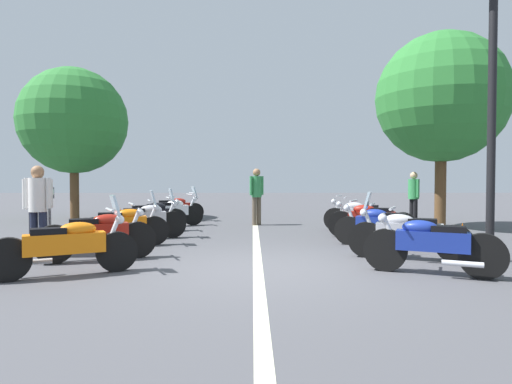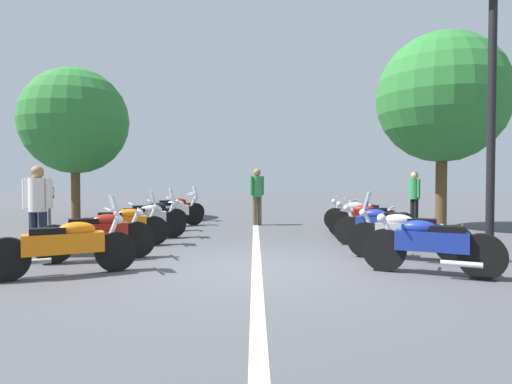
# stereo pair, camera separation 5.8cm
# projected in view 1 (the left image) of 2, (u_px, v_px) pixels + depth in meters

# --- Properties ---
(ground_plane) EXTENTS (80.00, 80.00, 0.00)m
(ground_plane) POSITION_uv_depth(u_px,v_px,m) (258.00, 269.00, 6.96)
(ground_plane) COLOR #4C4C51
(lane_centre_stripe) EXTENTS (19.31, 0.16, 0.01)m
(lane_centre_stripe) POSITION_uv_depth(u_px,v_px,m) (256.00, 235.00, 11.23)
(lane_centre_stripe) COLOR beige
(lane_centre_stripe) RESTS_ON ground_plane
(motorcycle_left_row_0) EXTENTS (1.11, 1.94, 1.20)m
(motorcycle_left_row_0) POSITION_uv_depth(u_px,v_px,m) (67.00, 245.00, 6.42)
(motorcycle_left_row_0) COLOR black
(motorcycle_left_row_0) RESTS_ON ground_plane
(motorcycle_left_row_1) EXTENTS (0.99, 1.94, 1.01)m
(motorcycle_left_row_1) POSITION_uv_depth(u_px,v_px,m) (98.00, 235.00, 7.64)
(motorcycle_left_row_1) COLOR black
(motorcycle_left_row_1) RESTS_ON ground_plane
(motorcycle_left_row_2) EXTENTS (0.87, 1.97, 1.21)m
(motorcycle_left_row_2) POSITION_uv_depth(u_px,v_px,m) (122.00, 225.00, 9.24)
(motorcycle_left_row_2) COLOR black
(motorcycle_left_row_2) RESTS_ON ground_plane
(motorcycle_left_row_3) EXTENTS (0.88, 1.99, 1.22)m
(motorcycle_left_row_3) POSITION_uv_depth(u_px,v_px,m) (145.00, 220.00, 10.43)
(motorcycle_left_row_3) COLOR black
(motorcycle_left_row_3) RESTS_ON ground_plane
(motorcycle_left_row_4) EXTENTS (0.98, 1.95, 0.99)m
(motorcycle_left_row_4) POSITION_uv_depth(u_px,v_px,m) (150.00, 216.00, 11.81)
(motorcycle_left_row_4) COLOR black
(motorcycle_left_row_4) RESTS_ON ground_plane
(motorcycle_left_row_5) EXTENTS (1.07, 1.99, 1.00)m
(motorcycle_left_row_5) POSITION_uv_depth(u_px,v_px,m) (170.00, 212.00, 13.22)
(motorcycle_left_row_5) COLOR black
(motorcycle_left_row_5) RESTS_ON ground_plane
(motorcycle_left_row_6) EXTENTS (1.02, 2.02, 1.20)m
(motorcycle_left_row_6) POSITION_uv_depth(u_px,v_px,m) (174.00, 208.00, 14.69)
(motorcycle_left_row_6) COLOR black
(motorcycle_left_row_6) RESTS_ON ground_plane
(motorcycle_right_row_0) EXTENTS (1.03, 1.90, 1.01)m
(motorcycle_right_row_0) POSITION_uv_depth(u_px,v_px,m) (431.00, 244.00, 6.50)
(motorcycle_right_row_0) COLOR black
(motorcycle_right_row_0) RESTS_ON ground_plane
(motorcycle_right_row_1) EXTENTS (1.00, 2.05, 1.22)m
(motorcycle_right_row_1) POSITION_uv_depth(u_px,v_px,m) (407.00, 234.00, 7.71)
(motorcycle_right_row_1) COLOR black
(motorcycle_right_row_1) RESTS_ON ground_plane
(motorcycle_right_row_2) EXTENTS (1.11, 1.96, 1.00)m
(motorcycle_right_row_2) POSITION_uv_depth(u_px,v_px,m) (382.00, 226.00, 9.20)
(motorcycle_right_row_2) COLOR black
(motorcycle_right_row_2) RESTS_ON ground_plane
(motorcycle_right_row_3) EXTENTS (0.90, 2.08, 1.01)m
(motorcycle_right_row_3) POSITION_uv_depth(u_px,v_px,m) (371.00, 219.00, 10.56)
(motorcycle_right_row_3) COLOR black
(motorcycle_right_row_3) RESTS_ON ground_plane
(motorcycle_right_row_4) EXTENTS (1.02, 1.95, 1.00)m
(motorcycle_right_row_4) POSITION_uv_depth(u_px,v_px,m) (360.00, 215.00, 11.90)
(motorcycle_right_row_4) COLOR black
(motorcycle_right_row_4) RESTS_ON ground_plane
(street_lamp_twin_globe) EXTENTS (0.32, 1.22, 5.24)m
(street_lamp_twin_globe) POSITION_uv_depth(u_px,v_px,m) (493.00, 59.00, 7.46)
(street_lamp_twin_globe) COLOR black
(street_lamp_twin_globe) RESTS_ON ground_plane
(parking_meter) EXTENTS (0.18, 0.13, 1.29)m
(parking_meter) POSITION_uv_depth(u_px,v_px,m) (49.00, 207.00, 8.42)
(parking_meter) COLOR slate
(parking_meter) RESTS_ON ground_plane
(traffic_cone_0) EXTENTS (0.36, 0.36, 0.61)m
(traffic_cone_0) POSITION_uv_depth(u_px,v_px,m) (121.00, 219.00, 12.48)
(traffic_cone_0) COLOR orange
(traffic_cone_0) RESTS_ON ground_plane
(traffic_cone_1) EXTENTS (0.36, 0.36, 0.61)m
(traffic_cone_1) POSITION_uv_depth(u_px,v_px,m) (462.00, 239.00, 8.28)
(traffic_cone_1) COLOR orange
(traffic_cone_1) RESTS_ON ground_plane
(bystander_0) EXTENTS (0.35, 0.45, 1.67)m
(bystander_0) POSITION_uv_depth(u_px,v_px,m) (38.00, 204.00, 8.17)
(bystander_0) COLOR black
(bystander_0) RESTS_ON ground_plane
(bystander_1) EXTENTS (0.32, 0.53, 1.70)m
(bystander_1) POSITION_uv_depth(u_px,v_px,m) (38.00, 203.00, 8.01)
(bystander_1) COLOR #1E2338
(bystander_1) RESTS_ON ground_plane
(bystander_2) EXTENTS (0.52, 0.32, 1.68)m
(bystander_2) POSITION_uv_depth(u_px,v_px,m) (414.00, 194.00, 13.46)
(bystander_2) COLOR black
(bystander_2) RESTS_ON ground_plane
(bystander_4) EXTENTS (0.35, 0.44, 1.79)m
(bystander_4) POSITION_uv_depth(u_px,v_px,m) (257.00, 192.00, 13.60)
(bystander_4) COLOR brown
(bystander_4) RESTS_ON ground_plane
(roadside_tree_0) EXTENTS (3.78, 3.78, 5.73)m
(roadside_tree_0) POSITION_uv_depth(u_px,v_px,m) (441.00, 98.00, 12.62)
(roadside_tree_0) COLOR brown
(roadside_tree_0) RESTS_ON ground_plane
(roadside_tree_1) EXTENTS (3.88, 3.88, 5.54)m
(roadside_tree_1) POSITION_uv_depth(u_px,v_px,m) (74.00, 121.00, 15.82)
(roadside_tree_1) COLOR brown
(roadside_tree_1) RESTS_ON ground_plane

